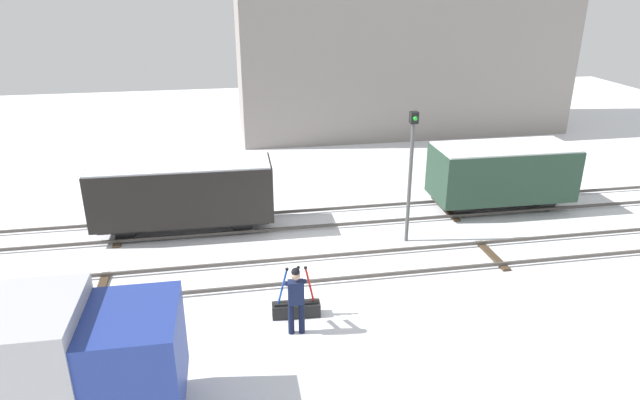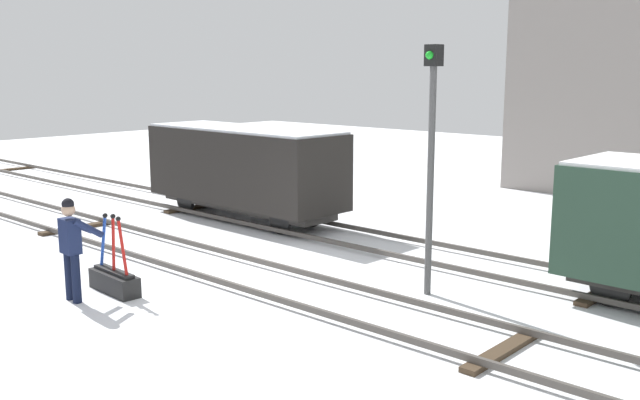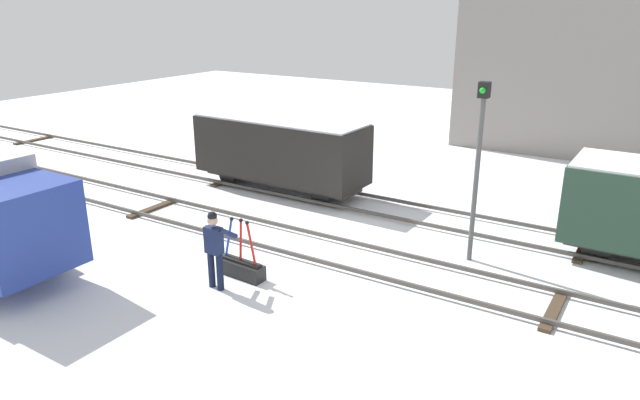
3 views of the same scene
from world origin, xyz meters
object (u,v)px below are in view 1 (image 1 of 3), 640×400
object	(u,v)px
freight_car_far_end	(183,193)
freight_car_near_switch	(502,173)
rail_worker	(296,296)
delivery_truck	(13,364)
signal_post	(411,166)
switch_lever_frame	(296,307)

from	to	relation	value
freight_car_far_end	freight_car_near_switch	xyz separation A→B (m)	(11.54, -0.00, -0.01)
rail_worker	freight_car_near_switch	size ratio (longest dim) A/B	0.35
freight_car_near_switch	rail_worker	bearing A→B (deg)	-142.00
delivery_truck	freight_car_near_switch	size ratio (longest dim) A/B	1.15
signal_post	freight_car_near_switch	xyz separation A→B (m)	(4.32, 2.11, -1.23)
delivery_truck	signal_post	bearing A→B (deg)	34.94
delivery_truck	signal_post	distance (m)	11.94
delivery_truck	signal_post	xyz separation A→B (m)	(9.83, 6.70, 1.05)
switch_lever_frame	signal_post	bearing A→B (deg)	44.41
rail_worker	signal_post	world-z (taller)	signal_post
delivery_truck	freight_car_near_switch	xyz separation A→B (m)	(14.15, 8.81, -0.19)
switch_lever_frame	signal_post	xyz separation A→B (m)	(4.20, 3.70, 2.38)
rail_worker	freight_car_near_switch	distance (m)	10.82
delivery_truck	freight_car_far_end	distance (m)	9.19
signal_post	freight_car_near_switch	distance (m)	4.96
rail_worker	freight_car_near_switch	bearing A→B (deg)	40.17
signal_post	freight_car_far_end	distance (m)	7.62
delivery_truck	freight_car_near_switch	world-z (taller)	delivery_truck
rail_worker	signal_post	size ratio (longest dim) A/B	0.42
switch_lever_frame	freight_car_near_switch	size ratio (longest dim) A/B	0.28
switch_lever_frame	freight_car_far_end	bearing A→B (deg)	120.45
rail_worker	signal_post	distance (m)	6.37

